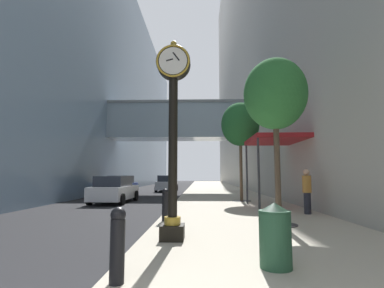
{
  "coord_description": "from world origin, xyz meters",
  "views": [
    {
      "loc": [
        1.46,
        -1.68,
        1.64
      ],
      "look_at": [
        0.94,
        16.12,
        3.54
      ],
      "focal_mm": 27.25,
      "sensor_mm": 36.0,
      "label": 1
    }
  ],
  "objects": [
    {
      "name": "car_silver_near",
      "position": [
        -1.96,
        28.0,
        0.78
      ],
      "size": [
        1.98,
        4.58,
        1.6
      ],
      "color": "#B7BABF",
      "rests_on": "ground"
    },
    {
      "name": "trash_bin",
      "position": [
        2.68,
        3.26,
        0.68
      ],
      "size": [
        0.53,
        0.53,
        1.05
      ],
      "color": "#234C33",
      "rests_on": "sidewalk_right"
    },
    {
      "name": "street_tree_near",
      "position": [
        3.83,
        7.41,
        4.17
      ],
      "size": [
        1.98,
        1.98,
        5.2
      ],
      "color": "#333335",
      "rests_on": "sidewalk_right"
    },
    {
      "name": "storefront_awning",
      "position": [
        5.01,
        12.42,
        3.28
      ],
      "size": [
        2.4,
        3.6,
        3.3
      ],
      "color": "maroon",
      "rests_on": "sidewalk_right"
    },
    {
      "name": "building_block_left",
      "position": [
        -11.37,
        29.96,
        12.37
      ],
      "size": [
        22.51,
        80.0,
        24.84
      ],
      "color": "#758EA8",
      "rests_on": "ground"
    },
    {
      "name": "bollard_third",
      "position": [
        0.29,
        8.06,
        0.69
      ],
      "size": [
        0.22,
        0.22,
        1.05
      ],
      "color": "black",
      "rests_on": "sidewalk_right"
    },
    {
      "name": "building_block_right",
      "position": [
        10.75,
        30.0,
        21.04
      ],
      "size": [
        9.0,
        80.0,
        42.08
      ],
      "color": "#B7B2A8",
      "rests_on": "ground"
    },
    {
      "name": "sidewalk_right",
      "position": [
        3.13,
        30.0,
        0.07
      ],
      "size": [
        6.25,
        80.0,
        0.14
      ],
      "primitive_type": "cube",
      "color": "#BCB29E",
      "rests_on": "ground"
    },
    {
      "name": "car_white_mid",
      "position": [
        -3.7,
        15.76,
        0.77
      ],
      "size": [
        2.12,
        4.51,
        1.58
      ],
      "color": "silver",
      "rests_on": "ground"
    },
    {
      "name": "bollard_nearest",
      "position": [
        0.29,
        2.51,
        0.69
      ],
      "size": [
        0.22,
        0.22,
        1.05
      ],
      "color": "black",
      "rests_on": "sidewalk_right"
    },
    {
      "name": "ground_plane",
      "position": [
        0.0,
        27.0,
        0.0
      ],
      "size": [
        110.0,
        110.0,
        0.0
      ],
      "primitive_type": "plane",
      "color": "#262628",
      "rests_on": "ground"
    },
    {
      "name": "pedestrian_walking",
      "position": [
        5.61,
        9.92,
        1.06
      ],
      "size": [
        0.45,
        0.52,
        1.74
      ],
      "color": "#23232D",
      "rests_on": "sidewalk_right"
    },
    {
      "name": "car_blue_far",
      "position": [
        -5.01,
        22.13,
        0.78
      ],
      "size": [
        2.02,
        4.31,
        1.59
      ],
      "color": "navy",
      "rests_on": "ground"
    },
    {
      "name": "street_clock",
      "position": [
        0.8,
        5.27,
        2.8
      ],
      "size": [
        0.84,
        0.55,
        4.84
      ],
      "color": "black",
      "rests_on": "sidewalk_right"
    },
    {
      "name": "street_tree_mid_near",
      "position": [
        3.83,
        15.52,
        4.63
      ],
      "size": [
        2.26,
        2.26,
        5.81
      ],
      "color": "#333335",
      "rests_on": "sidewalk_right"
    }
  ]
}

